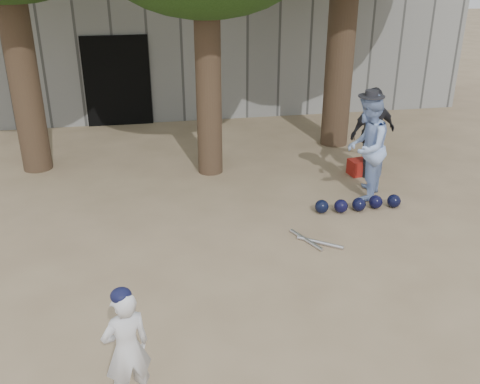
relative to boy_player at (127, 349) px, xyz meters
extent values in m
plane|color=#937C5E|center=(0.95, 1.60, -0.63)|extent=(70.00, 70.00, 0.00)
imported|color=silver|center=(0.00, 0.00, 0.00)|extent=(0.53, 0.44, 1.25)
imported|color=#93AEE3|center=(4.04, 4.09, 0.30)|extent=(1.09, 1.14, 1.85)
imported|color=black|center=(4.57, 5.05, 0.24)|extent=(1.09, 0.70, 1.73)
cube|color=maroon|center=(4.41, 5.11, -0.48)|extent=(0.46, 0.37, 0.30)
cube|color=gray|center=(0.95, 9.60, 0.87)|extent=(16.00, 0.35, 3.00)
cube|color=black|center=(-0.25, 9.40, 0.47)|extent=(1.60, 0.08, 2.20)
cube|color=slate|center=(0.95, 12.10, 0.87)|extent=(16.00, 5.00, 3.00)
sphere|color=black|center=(3.12, 3.61, -0.51)|extent=(0.23, 0.23, 0.23)
sphere|color=black|center=(3.44, 3.56, -0.51)|extent=(0.23, 0.23, 0.23)
sphere|color=black|center=(3.76, 3.57, -0.51)|extent=(0.23, 0.23, 0.23)
sphere|color=black|center=(4.08, 3.61, -0.51)|extent=(0.23, 0.23, 0.23)
sphere|color=black|center=(4.40, 3.59, -0.51)|extent=(0.23, 0.23, 0.23)
cylinder|color=#BAB9C0|center=(2.59, 2.71, -0.60)|extent=(0.33, 0.68, 0.06)
cylinder|color=#BAB9C0|center=(2.77, 2.59, -0.60)|extent=(0.61, 0.48, 0.06)
cylinder|color=brown|center=(-1.85, 6.60, 2.12)|extent=(0.56, 0.56, 5.50)
cylinder|color=brown|center=(1.55, 5.80, 1.87)|extent=(0.48, 0.48, 5.00)
cylinder|color=brown|center=(4.55, 7.00, 2.27)|extent=(0.60, 0.60, 5.80)
camera|label=1|loc=(0.31, -4.04, 3.33)|focal=40.00mm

